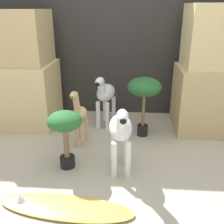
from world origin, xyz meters
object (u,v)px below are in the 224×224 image
at_px(giraffe_figurine, 79,114).
at_px(zebra_left, 105,95).
at_px(potted_palm_back, 144,90).
at_px(surfboard, 64,207).
at_px(zebra_right, 121,130).
at_px(potted_palm_front, 65,126).

bearing_deg(giraffe_figurine, zebra_left, 66.93).
height_order(potted_palm_back, surfboard, potted_palm_back).
distance_m(zebra_right, giraffe_figurine, 0.61).
distance_m(zebra_left, surfboard, 1.47).
xyz_separation_m(zebra_right, zebra_left, (-0.22, 0.92, 0.00)).
height_order(zebra_right, potted_palm_back, potted_palm_back).
xyz_separation_m(giraffe_figurine, potted_palm_back, (0.64, 0.26, 0.18)).
relative_size(giraffe_figurine, potted_palm_back, 0.94).
distance_m(giraffe_figurine, surfboard, 0.98).
bearing_deg(surfboard, potted_palm_front, 100.17).
bearing_deg(potted_palm_front, giraffe_figurine, 84.16).
bearing_deg(giraffe_figurine, potted_palm_front, -95.84).
distance_m(zebra_left, potted_palm_back, 0.51).
height_order(zebra_right, giraffe_figurine, zebra_right).
xyz_separation_m(zebra_left, potted_palm_back, (0.43, -0.23, 0.14)).
distance_m(giraffe_figurine, potted_palm_back, 0.72).
relative_size(zebra_left, surfboard, 0.63).
distance_m(zebra_right, potted_palm_front, 0.47).
bearing_deg(surfboard, zebra_right, 52.82).
height_order(zebra_left, potted_palm_front, zebra_left).
distance_m(zebra_right, zebra_left, 0.95).
bearing_deg(potted_palm_back, giraffe_figurine, -157.64).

